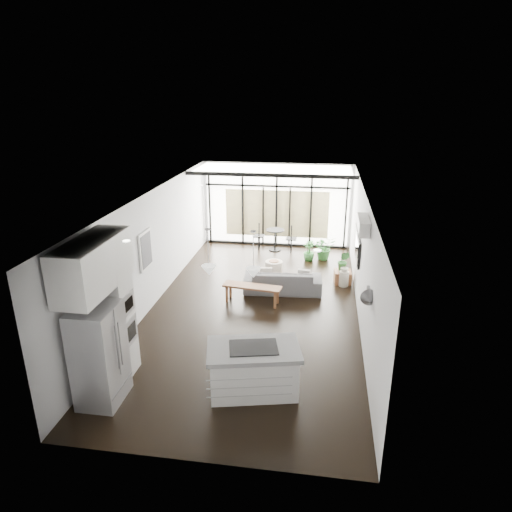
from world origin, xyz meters
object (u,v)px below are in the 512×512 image
(island, at_px, (254,369))
(fridge, at_px, (99,355))
(sofa, at_px, (283,277))
(tv, at_px, (358,250))
(console_bench, at_px, (252,294))
(pouf, at_px, (274,268))
(milk_can, at_px, (344,277))

(island, distance_m, fridge, 2.62)
(sofa, distance_m, tv, 2.08)
(console_bench, bearing_deg, sofa, 57.65)
(sofa, height_order, tv, tv)
(island, relative_size, fridge, 0.91)
(fridge, relative_size, pouf, 3.50)
(console_bench, distance_m, tv, 2.86)
(fridge, relative_size, sofa, 0.86)
(sofa, xyz_separation_m, pouf, (-0.37, 1.14, -0.20))
(sofa, xyz_separation_m, tv, (1.87, -0.10, 0.90))
(console_bench, height_order, milk_can, milk_can)
(milk_can, bearing_deg, island, -109.17)
(pouf, bearing_deg, milk_can, -15.27)
(island, xyz_separation_m, tv, (1.97, 4.23, 0.86))
(console_bench, relative_size, tv, 1.33)
(sofa, bearing_deg, milk_can, -163.80)
(milk_can, bearing_deg, pouf, 164.73)
(pouf, height_order, milk_can, milk_can)
(island, height_order, tv, tv)
(sofa, height_order, console_bench, sofa)
(tv, bearing_deg, fridge, -132.73)
(pouf, bearing_deg, tv, -29.02)
(island, bearing_deg, sofa, 75.82)
(fridge, distance_m, console_bench, 4.60)
(fridge, distance_m, pouf, 6.53)
(fridge, xyz_separation_m, console_bench, (1.93, 4.13, -0.64))
(milk_can, bearing_deg, console_bench, -148.32)
(sofa, relative_size, pouf, 4.09)
(pouf, xyz_separation_m, tv, (2.23, -1.24, 1.10))
(pouf, bearing_deg, fridge, -110.27)
(fridge, bearing_deg, island, 13.75)
(island, bearing_deg, milk_can, 57.99)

